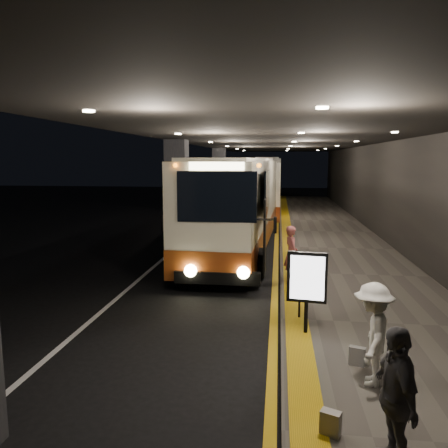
# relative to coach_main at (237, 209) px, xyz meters

# --- Properties ---
(ground) EXTENTS (90.00, 90.00, 0.00)m
(ground) POSITION_rel_coach_main_xyz_m (-0.82, -4.29, -1.72)
(ground) COLOR black
(lane_line_white) EXTENTS (0.12, 50.00, 0.01)m
(lane_line_white) POSITION_rel_coach_main_xyz_m (-2.62, 0.71, -1.72)
(lane_line_white) COLOR silver
(lane_line_white) RESTS_ON ground
(kerb_stripe_yellow) EXTENTS (0.18, 50.00, 0.01)m
(kerb_stripe_yellow) POSITION_rel_coach_main_xyz_m (1.53, 0.71, -1.72)
(kerb_stripe_yellow) COLOR gold
(kerb_stripe_yellow) RESTS_ON ground
(sidewalk) EXTENTS (4.50, 50.00, 0.15)m
(sidewalk) POSITION_rel_coach_main_xyz_m (3.93, 0.71, -1.65)
(sidewalk) COLOR #514C44
(sidewalk) RESTS_ON ground
(tactile_strip) EXTENTS (0.50, 50.00, 0.01)m
(tactile_strip) POSITION_rel_coach_main_xyz_m (2.03, 0.71, -1.57)
(tactile_strip) COLOR gold
(tactile_strip) RESTS_ON sidewalk
(terminal_wall) EXTENTS (0.10, 50.00, 6.00)m
(terminal_wall) POSITION_rel_coach_main_xyz_m (6.18, 0.71, 1.28)
(terminal_wall) COLOR black
(terminal_wall) RESTS_ON ground
(support_columns) EXTENTS (0.80, 24.80, 4.40)m
(support_columns) POSITION_rel_coach_main_xyz_m (-2.32, -0.29, 0.48)
(support_columns) COLOR black
(support_columns) RESTS_ON ground
(canopy) EXTENTS (9.00, 50.00, 0.40)m
(canopy) POSITION_rel_coach_main_xyz_m (1.68, 0.71, 2.88)
(canopy) COLOR black
(canopy) RESTS_ON support_columns
(coach_main) EXTENTS (2.93, 11.62, 3.59)m
(coach_main) POSITION_rel_coach_main_xyz_m (0.00, 0.00, 0.00)
(coach_main) COLOR beige
(coach_main) RESTS_ON ground
(coach_second) EXTENTS (3.05, 11.20, 3.48)m
(coach_second) POSITION_rel_coach_main_xyz_m (0.16, 11.37, -0.06)
(coach_second) COLOR beige
(coach_second) RESTS_ON ground
(coach_third) EXTENTS (2.83, 11.99, 3.75)m
(coach_third) POSITION_rel_coach_main_xyz_m (0.33, 28.46, 0.08)
(coach_third) COLOR beige
(coach_third) RESTS_ON ground
(passenger_boarding) EXTENTS (0.56, 0.68, 1.61)m
(passenger_boarding) POSITION_rel_coach_main_xyz_m (1.98, -4.30, -0.77)
(passenger_boarding) COLOR #C65E5C
(passenger_boarding) RESTS_ON sidewalk
(passenger_waiting_white) EXTENTS (0.74, 1.14, 1.63)m
(passenger_waiting_white) POSITION_rel_coach_main_xyz_m (3.08, -10.14, -0.76)
(passenger_waiting_white) COLOR silver
(passenger_waiting_white) RESTS_ON sidewalk
(passenger_waiting_grey) EXTENTS (0.64, 1.04, 1.68)m
(passenger_waiting_grey) POSITION_rel_coach_main_xyz_m (2.94, -12.02, -0.74)
(passenger_waiting_grey) COLOR #504F54
(passenger_waiting_grey) RESTS_ON sidewalk
(bag_polka) EXTENTS (0.29, 0.20, 0.33)m
(bag_polka) POSITION_rel_coach_main_xyz_m (2.97, -9.53, -1.41)
(bag_polka) COLOR black
(bag_polka) RESTS_ON sidewalk
(bag_plain) EXTENTS (0.29, 0.24, 0.32)m
(bag_plain) POSITION_rel_coach_main_xyz_m (2.30, -11.54, -1.42)
(bag_plain) COLOR #AEA7A3
(bag_plain) RESTS_ON sidewalk
(info_sign) EXTENTS (0.80, 0.22, 1.68)m
(info_sign) POSITION_rel_coach_main_xyz_m (2.18, -8.22, -0.44)
(info_sign) COLOR black
(info_sign) RESTS_ON sidewalk
(stanchion_post) EXTENTS (0.05, 0.05, 1.19)m
(stanchion_post) POSITION_rel_coach_main_xyz_m (2.09, -7.35, -0.98)
(stanchion_post) COLOR black
(stanchion_post) RESTS_ON sidewalk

